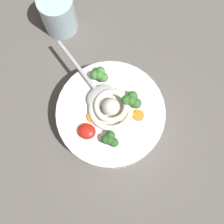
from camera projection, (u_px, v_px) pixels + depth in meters
The scene contains 12 objects.
table_slab at pixel (113, 107), 66.92cm from camera, with size 135.66×135.66×3.52cm, color #5B5651.
soup_bowl at pixel (112, 116), 61.14cm from camera, with size 22.18×22.18×6.50cm.
noodle_pile at pixel (112, 108), 57.03cm from camera, with size 9.97×9.78×4.01cm.
soup_spoon at pixel (96, 91), 58.39cm from camera, with size 14.61×14.52×1.60cm.
chili_sauce_dollop at pixel (87, 131), 56.30cm from camera, with size 3.50×3.15×1.57cm, color red.
broccoli_floret_near_spoon at pixel (110, 139), 54.92cm from camera, with size 3.54×3.04×2.80cm.
broccoli_floret_beside_chili at pixel (132, 100), 56.65cm from camera, with size 4.01×3.45×3.17cm.
broccoli_floret_beside_noodles at pixel (100, 75), 58.18cm from camera, with size 3.66×3.15×2.90cm.
carrot_slice_extra_b at pixel (125, 117), 57.43cm from camera, with size 2.76×2.76×0.78cm, color orange.
carrot_slice_front at pixel (139, 116), 57.65cm from camera, with size 2.19×2.19×0.51cm, color orange.
carrot_slice_right at pixel (94, 117), 57.57cm from camera, with size 2.71×2.71×0.54cm, color orange.
drinking_glass at pixel (58, 14), 65.49cm from camera, with size 7.89×7.89×9.98cm, color silver.
Camera 1 is at (-2.46, 17.79, 66.23)cm, focal length 46.42 mm.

